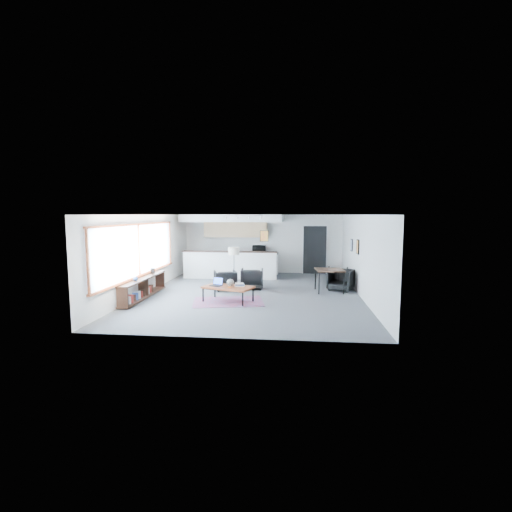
# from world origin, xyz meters

# --- Properties ---
(room) EXTENTS (7.02, 9.02, 2.62)m
(room) POSITION_xyz_m (0.00, 0.00, 1.30)
(room) COLOR #4A4A4D
(room) RESTS_ON ground
(window) EXTENTS (0.10, 5.95, 1.66)m
(window) POSITION_xyz_m (-3.46, -0.90, 1.46)
(window) COLOR #8CBFFF
(window) RESTS_ON room
(console) EXTENTS (0.35, 3.00, 0.80)m
(console) POSITION_xyz_m (-3.30, -1.05, 0.33)
(console) COLOR black
(console) RESTS_ON floor
(kitchenette) EXTENTS (4.20, 1.96, 2.60)m
(kitchenette) POSITION_xyz_m (-1.20, 3.71, 1.38)
(kitchenette) COLOR white
(kitchenette) RESTS_ON floor
(doorway) EXTENTS (1.10, 0.12, 2.15)m
(doorway) POSITION_xyz_m (2.30, 4.42, 1.07)
(doorway) COLOR black
(doorway) RESTS_ON room
(track_light) EXTENTS (1.60, 0.07, 0.15)m
(track_light) POSITION_xyz_m (-0.59, 2.20, 2.53)
(track_light) COLOR silver
(track_light) RESTS_ON room
(wall_art_lower) EXTENTS (0.03, 0.38, 0.48)m
(wall_art_lower) POSITION_xyz_m (3.47, 0.40, 1.55)
(wall_art_lower) COLOR black
(wall_art_lower) RESTS_ON room
(wall_art_upper) EXTENTS (0.03, 0.34, 0.44)m
(wall_art_upper) POSITION_xyz_m (3.47, 1.70, 1.50)
(wall_art_upper) COLOR black
(wall_art_upper) RESTS_ON room
(kilim_rug) EXTENTS (2.30, 1.78, 0.01)m
(kilim_rug) POSITION_xyz_m (-0.57, -1.26, 0.01)
(kilim_rug) COLOR #643551
(kilim_rug) RESTS_ON floor
(coffee_table) EXTENTS (1.62, 1.22, 0.47)m
(coffee_table) POSITION_xyz_m (-0.57, -1.26, 0.44)
(coffee_table) COLOR brown
(coffee_table) RESTS_ON floor
(laptop) EXTENTS (0.41, 0.38, 0.24)m
(laptop) POSITION_xyz_m (-0.92, -1.17, 0.54)
(laptop) COLOR black
(laptop) RESTS_ON coffee_table
(ceramic_pot) EXTENTS (0.22, 0.22, 0.22)m
(ceramic_pot) POSITION_xyz_m (-0.49, -1.25, 0.58)
(ceramic_pot) COLOR gray
(ceramic_pot) RESTS_ON coffee_table
(book_stack) EXTENTS (0.34, 0.29, 0.09)m
(book_stack) POSITION_xyz_m (-0.23, -1.21, 0.52)
(book_stack) COLOR silver
(book_stack) RESTS_ON coffee_table
(coaster) EXTENTS (0.10, 0.10, 0.01)m
(coaster) POSITION_xyz_m (-0.49, -1.43, 0.48)
(coaster) COLOR #E5590C
(coaster) RESTS_ON coffee_table
(armchair_left) EXTENTS (0.91, 0.88, 0.75)m
(armchair_left) POSITION_xyz_m (-0.96, 0.45, 0.38)
(armchair_left) COLOR black
(armchair_left) RESTS_ON floor
(armchair_right) EXTENTS (0.82, 0.78, 0.79)m
(armchair_right) POSITION_xyz_m (-0.07, 0.76, 0.39)
(armchair_right) COLOR black
(armchair_right) RESTS_ON floor
(floor_lamp) EXTENTS (0.44, 0.44, 1.41)m
(floor_lamp) POSITION_xyz_m (-0.80, 1.31, 1.22)
(floor_lamp) COLOR black
(floor_lamp) RESTS_ON floor
(dining_table) EXTENTS (0.99, 0.99, 0.77)m
(dining_table) POSITION_xyz_m (2.58, 0.52, 0.70)
(dining_table) COLOR black
(dining_table) RESTS_ON floor
(dining_chair_near) EXTENTS (0.87, 0.84, 0.69)m
(dining_chair_near) POSITION_xyz_m (3.00, 0.78, 0.34)
(dining_chair_near) COLOR black
(dining_chair_near) RESTS_ON floor
(dining_chair_far) EXTENTS (0.70, 0.67, 0.64)m
(dining_chair_far) POSITION_xyz_m (3.00, 1.72, 0.32)
(dining_chair_far) COLOR black
(dining_chair_far) RESTS_ON floor
(microwave) EXTENTS (0.58, 0.33, 0.39)m
(microwave) POSITION_xyz_m (-0.14, 4.15, 1.13)
(microwave) COLOR black
(microwave) RESTS_ON kitchenette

